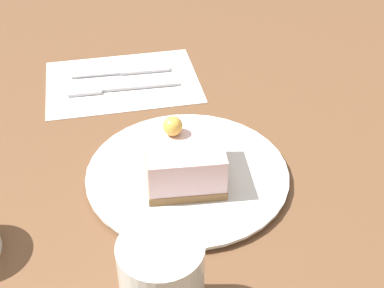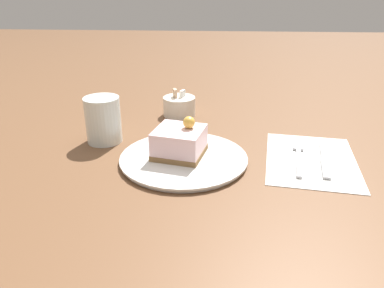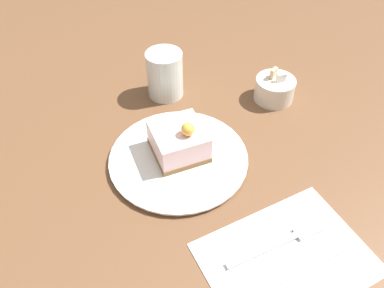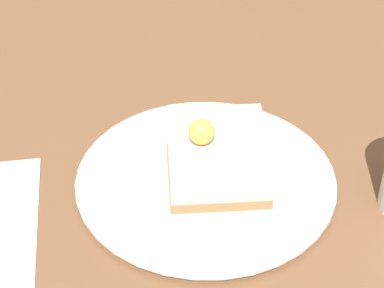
# 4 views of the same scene
# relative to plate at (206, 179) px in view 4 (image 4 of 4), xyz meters

# --- Properties ---
(ground_plane) EXTENTS (4.00, 4.00, 0.00)m
(ground_plane) POSITION_rel_plate_xyz_m (0.03, -0.01, -0.01)
(ground_plane) COLOR brown
(plate) EXTENTS (0.26, 0.26, 0.01)m
(plate) POSITION_rel_plate_xyz_m (0.00, 0.00, 0.00)
(plate) COLOR silver
(plate) RESTS_ON ground_plane
(cake_slice) EXTENTS (0.11, 0.11, 0.08)m
(cake_slice) POSITION_rel_plate_xyz_m (-0.01, 0.01, 0.03)
(cake_slice) COLOR olive
(cake_slice) RESTS_ON plate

